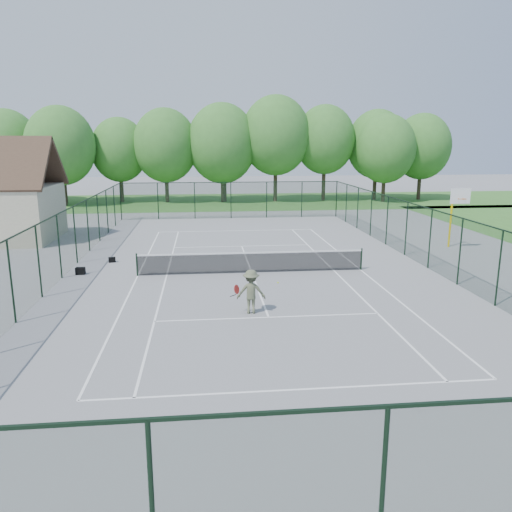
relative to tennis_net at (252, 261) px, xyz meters
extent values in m
plane|color=gray|center=(0.00, 0.00, -0.58)|extent=(140.00, 140.00, 0.00)
cube|color=#417D2F|center=(0.00, 30.00, -0.57)|extent=(80.00, 16.00, 0.01)
cube|color=white|center=(0.00, 11.88, -0.57)|extent=(10.97, 0.08, 0.01)
cube|color=white|center=(0.00, -11.88, -0.57)|extent=(10.97, 0.08, 0.01)
cube|color=white|center=(0.00, 6.40, -0.57)|extent=(8.23, 0.08, 0.01)
cube|color=white|center=(0.00, -6.40, -0.57)|extent=(8.23, 0.08, 0.01)
cube|color=white|center=(5.49, 0.00, -0.57)|extent=(0.08, 23.77, 0.01)
cube|color=white|center=(-5.49, 0.00, -0.57)|extent=(0.08, 23.77, 0.01)
cube|color=white|center=(4.12, 0.00, -0.57)|extent=(0.08, 23.77, 0.01)
cube|color=white|center=(-4.12, 0.00, -0.57)|extent=(0.08, 23.77, 0.01)
cube|color=white|center=(0.00, 0.00, -0.57)|extent=(0.08, 12.80, 0.01)
cylinder|color=black|center=(-5.50, 0.00, -0.03)|extent=(0.08, 0.08, 1.10)
cylinder|color=black|center=(5.50, 0.00, -0.03)|extent=(0.08, 0.08, 1.10)
cube|color=black|center=(0.00, 0.00, -0.08)|extent=(11.00, 0.02, 0.96)
cube|color=white|center=(0.00, 0.00, 0.42)|extent=(11.00, 0.05, 0.07)
cube|color=#16321D|center=(0.00, 18.00, 0.92)|extent=(18.00, 0.02, 3.00)
cube|color=#16321D|center=(0.00, -18.00, 0.92)|extent=(18.00, 0.02, 3.00)
cube|color=#16321D|center=(9.00, 0.00, 0.92)|extent=(0.02, 36.00, 3.00)
cube|color=#16321D|center=(-9.00, 0.00, 0.92)|extent=(0.02, 36.00, 3.00)
cube|color=black|center=(0.00, 18.00, 2.42)|extent=(18.00, 0.05, 0.05)
cube|color=black|center=(0.00, -18.00, 2.42)|extent=(18.00, 0.05, 0.05)
cube|color=black|center=(9.00, 0.00, 2.42)|extent=(0.05, 36.00, 0.05)
cube|color=black|center=(-9.00, 0.00, 2.42)|extent=(0.05, 36.00, 0.05)
cylinder|color=#3F3022|center=(-16.50, 30.00, 1.52)|extent=(0.40, 0.40, 4.20)
ellipsoid|color=#448734|center=(-16.50, 30.00, 5.42)|extent=(6.40, 6.40, 7.40)
cylinder|color=#3F3022|center=(0.00, 30.00, 1.52)|extent=(0.40, 0.40, 4.20)
ellipsoid|color=#448734|center=(0.00, 30.00, 5.42)|extent=(6.40, 6.40, 7.40)
cylinder|color=#3F3022|center=(16.50, 30.00, 1.52)|extent=(0.40, 0.40, 4.20)
ellipsoid|color=#448734|center=(16.50, 30.00, 5.42)|extent=(6.40, 6.40, 7.40)
cylinder|color=#E8C703|center=(12.57, 4.93, 1.17)|extent=(0.12, 0.12, 3.50)
cube|color=#E8C703|center=(12.57, 4.48, 2.77)|extent=(0.08, 0.90, 0.08)
cube|color=white|center=(12.57, 4.03, 2.62)|extent=(1.20, 0.05, 0.90)
torus|color=#E15803|center=(12.57, 3.80, 2.47)|extent=(0.48, 0.48, 0.02)
cube|color=black|center=(-8.28, 0.56, -0.40)|extent=(0.45, 0.29, 0.34)
cube|color=black|center=(-7.19, 2.95, -0.44)|extent=(0.39, 0.30, 0.27)
imported|color=#585E43|center=(-0.59, -5.83, 0.25)|extent=(1.13, 0.73, 1.66)
sphere|color=#BAD82C|center=(0.48, -5.43, 0.46)|extent=(0.07, 0.07, 0.07)
camera|label=1|loc=(-2.26, -23.51, 5.69)|focal=35.00mm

